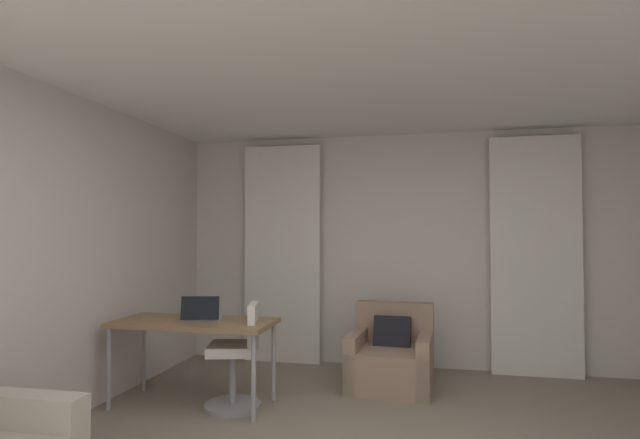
# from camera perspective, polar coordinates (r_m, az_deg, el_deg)

# --- Properties ---
(wall_window) EXTENTS (5.12, 0.06, 2.60)m
(wall_window) POSITION_cam_1_polar(r_m,az_deg,el_deg) (5.67, 9.49, -3.42)
(wall_window) COLOR silver
(wall_window) RESTS_ON ground
(ceiling) EXTENTS (5.12, 6.12, 0.06)m
(ceiling) POSITION_cam_1_polar(r_m,az_deg,el_deg) (2.89, 6.21, 21.98)
(ceiling) COLOR white
(ceiling) RESTS_ON wall_left
(curtain_left_panel) EXTENTS (0.90, 0.06, 2.50)m
(curtain_left_panel) POSITION_cam_1_polar(r_m,az_deg,el_deg) (5.78, -4.36, -3.90)
(curtain_left_panel) COLOR silver
(curtain_left_panel) RESTS_ON ground
(curtain_right_panel) EXTENTS (0.90, 0.06, 2.50)m
(curtain_right_panel) POSITION_cam_1_polar(r_m,az_deg,el_deg) (5.65, 23.53, -3.81)
(curtain_right_panel) COLOR silver
(curtain_right_panel) RESTS_ON ground
(armchair) EXTENTS (0.82, 0.82, 0.78)m
(armchair) POSITION_cam_1_polar(r_m,az_deg,el_deg) (5.02, 8.20, -15.63)
(armchair) COLOR #997A66
(armchair) RESTS_ON ground
(desk) EXTENTS (1.38, 0.62, 0.72)m
(desk) POSITION_cam_1_polar(r_m,az_deg,el_deg) (4.52, -14.31, -11.95)
(desk) COLOR olive
(desk) RESTS_ON ground
(desk_chair) EXTENTS (0.49, 0.49, 0.88)m
(desk_chair) POSITION_cam_1_polar(r_m,az_deg,el_deg) (4.42, -9.44, -15.79)
(desk_chair) COLOR gray
(desk_chair) RESTS_ON ground
(laptop) EXTENTS (0.37, 0.32, 0.22)m
(laptop) POSITION_cam_1_polar(r_m,az_deg,el_deg) (4.47, -13.47, -10.67)
(laptop) COLOR #ADADB2
(laptop) RESTS_ON desk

